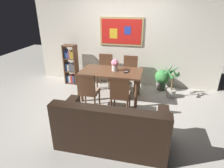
{
  "coord_description": "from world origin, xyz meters",
  "views": [
    {
      "loc": [
        0.82,
        -3.63,
        2.22
      ],
      "look_at": [
        0.01,
        -0.08,
        0.65
      ],
      "focal_mm": 30.14,
      "sensor_mm": 36.0,
      "label": 1
    }
  ],
  "objects": [
    {
      "name": "bookshelf",
      "position": [
        -1.51,
        1.23,
        0.52
      ],
      "size": [
        0.36,
        0.28,
        1.15
      ],
      "color": "brown",
      "rests_on": "ground_plane"
    },
    {
      "name": "dining_chair_far_right",
      "position": [
        0.21,
        1.22,
        0.54
      ],
      "size": [
        0.4,
        0.41,
        0.91
      ],
      "color": "brown",
      "rests_on": "ground_plane"
    },
    {
      "name": "dining_table",
      "position": [
        -0.15,
        0.51,
        0.62
      ],
      "size": [
        1.47,
        0.81,
        0.72
      ],
      "color": "brown",
      "rests_on": "ground_plane"
    },
    {
      "name": "dining_chair_near_left",
      "position": [
        -0.48,
        -0.22,
        0.54
      ],
      "size": [
        0.4,
        0.41,
        0.91
      ],
      "color": "brown",
      "rests_on": "ground_plane"
    },
    {
      "name": "ground_plane",
      "position": [
        0.0,
        0.0,
        0.0
      ],
      "size": [
        12.0,
        12.0,
        0.0
      ],
      "primitive_type": "plane",
      "color": "#B7B2A8"
    },
    {
      "name": "flower_vase",
      "position": [
        -0.07,
        0.56,
        0.88
      ],
      "size": [
        0.18,
        0.19,
        0.28
      ],
      "color": "beige",
      "rests_on": "dining_table"
    },
    {
      "name": "potted_ivy",
      "position": [
        1.09,
        1.3,
        0.34
      ],
      "size": [
        0.39,
        0.39,
        0.58
      ],
      "color": "#4C4742",
      "rests_on": "ground_plane"
    },
    {
      "name": "dining_chair_far_left",
      "position": [
        -0.5,
        1.25,
        0.54
      ],
      "size": [
        0.4,
        0.41,
        0.91
      ],
      "color": "brown",
      "rests_on": "ground_plane"
    },
    {
      "name": "potted_palm",
      "position": [
        1.31,
        0.91,
        0.36
      ],
      "size": [
        0.42,
        0.48,
        0.84
      ],
      "color": "#B2ADA3",
      "rests_on": "ground_plane"
    },
    {
      "name": "leather_couch",
      "position": [
        0.25,
        -1.14,
        0.31
      ],
      "size": [
        1.8,
        0.84,
        0.84
      ],
      "color": "black",
      "rests_on": "ground_plane"
    },
    {
      "name": "tv_remote",
      "position": [
        0.22,
        0.49,
        0.74
      ],
      "size": [
        0.13,
        0.15,
        0.02
      ],
      "color": "black",
      "rests_on": "dining_table"
    },
    {
      "name": "dining_chair_near_right",
      "position": [
        0.21,
        -0.23,
        0.54
      ],
      "size": [
        0.4,
        0.41,
        0.91
      ],
      "color": "brown",
      "rests_on": "ground_plane"
    },
    {
      "name": "wall_back_with_painting",
      "position": [
        -0.0,
        1.6,
        1.3
      ],
      "size": [
        5.2,
        0.14,
        2.6
      ],
      "color": "silver",
      "rests_on": "ground_plane"
    }
  ]
}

